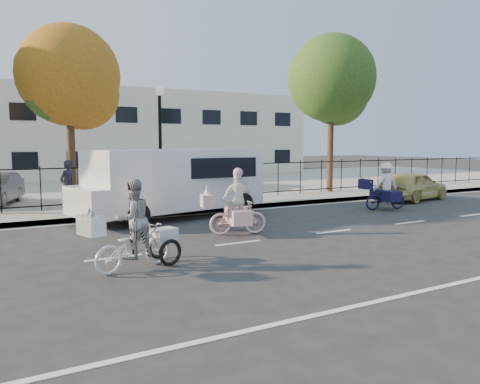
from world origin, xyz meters
TOP-DOWN VIEW (x-y plane):
  - ground at (0.00, 0.00)m, footprint 120.00×120.00m
  - road_markings at (0.00, 0.00)m, footprint 60.00×9.52m
  - curb at (0.00, 5.05)m, footprint 60.00×0.10m
  - sidewalk at (0.00, 6.10)m, footprint 60.00×2.20m
  - parking_lot at (0.00, 15.00)m, footprint 60.00×15.60m
  - iron_fence at (0.00, 7.20)m, footprint 58.00×0.06m
  - building at (0.00, 25.00)m, footprint 34.00×10.00m
  - lamppost at (0.50, 6.80)m, footprint 0.36×0.36m
  - street_sign at (-1.85, 6.80)m, footprint 0.85×0.06m
  - zebra_trike at (-2.88, -1.06)m, footprint 2.02×1.23m
  - unicorn_bike at (0.49, 0.96)m, footprint 1.80×1.29m
  - bull_bike at (7.45, 2.42)m, footprint 1.89×1.31m
  - white_van at (0.12, 4.48)m, footprint 6.57×3.22m
  - gold_sedan at (10.59, 3.80)m, footprint 3.85×2.17m
  - pedestrian at (-2.80, 6.80)m, footprint 0.74×0.71m
  - lot_car_d at (5.93, 11.37)m, footprint 3.08×4.52m
  - tree_mid at (-2.27, 8.22)m, footprint 3.63×3.62m
  - tree_east at (9.12, 7.36)m, footprint 4.03×4.03m

SIDE VIEW (x-z plane):
  - ground at x=0.00m, z-range 0.00..0.00m
  - road_markings at x=0.00m, z-range 0.00..0.01m
  - curb at x=0.00m, z-range 0.00..0.15m
  - sidewalk at x=0.00m, z-range 0.00..0.15m
  - parking_lot at x=0.00m, z-range 0.00..0.15m
  - gold_sedan at x=10.59m, z-range 0.00..1.24m
  - unicorn_bike at x=0.49m, z-range -0.23..1.54m
  - zebra_trike at x=-2.88m, z-range -0.20..1.54m
  - bull_bike at x=7.45m, z-range -0.17..1.54m
  - lot_car_d at x=5.93m, z-range 0.15..1.58m
  - iron_fence at x=0.00m, z-range 0.15..1.65m
  - pedestrian at x=-2.80m, z-range 0.15..1.85m
  - white_van at x=0.12m, z-range 0.12..2.33m
  - street_sign at x=-1.85m, z-range 0.52..2.32m
  - building at x=0.00m, z-range 0.00..6.00m
  - lamppost at x=0.50m, z-range 0.95..5.28m
  - tree_mid at x=-2.27m, z-range 1.32..7.95m
  - tree_east at x=9.12m, z-range 1.48..8.86m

